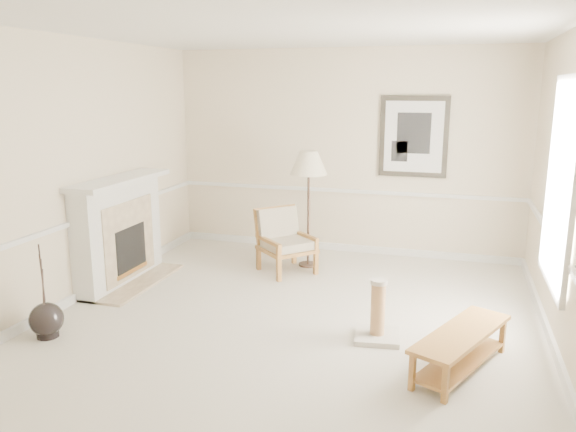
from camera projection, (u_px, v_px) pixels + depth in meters
The scene contains 8 objects.
ground at pixel (290, 323), 5.75m from camera, with size 5.50×5.50×0.00m, color silver.
room at pixel (307, 140), 5.37m from camera, with size 5.04×5.54×2.92m.
fireplace at pixel (120, 232), 6.82m from camera, with size 0.64×1.64×1.31m.
floor_vase at pixel (47, 320), 5.38m from camera, with size 0.32×0.32×0.94m.
armchair at pixel (283, 238), 7.32m from camera, with size 0.90×0.90×0.82m.
floor_lamp at pixel (309, 166), 7.30m from camera, with size 0.52×0.52×1.55m.
bench at pixel (461, 344), 4.73m from camera, with size 0.85×1.28×0.35m.
scratching_post at pixel (377, 320), 5.34m from camera, with size 0.47×0.47×0.60m.
Camera 1 is at (1.52, -5.14, 2.35)m, focal length 35.00 mm.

